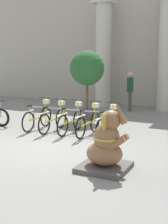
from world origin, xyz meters
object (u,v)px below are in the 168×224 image
object	(u,v)px
bicycle_4	(107,125)
potted_tree	(87,71)
bicycle_1	(54,119)
bicycle_2	(71,120)
bicycle_0	(38,117)
person_pedestrian	(130,88)
elephant_statue	(106,146)
bicycle_3	(89,122)

from	to	relation	value
bicycle_4	potted_tree	world-z (taller)	potted_tree
bicycle_1	bicycle_2	xyz separation A→B (m)	(0.65, 0.05, 0.00)
bicycle_0	bicycle_2	xyz separation A→B (m)	(1.29, 0.02, 0.00)
bicycle_0	bicycle_2	distance (m)	1.29
person_pedestrian	potted_tree	world-z (taller)	potted_tree
potted_tree	bicycle_0	bearing A→B (deg)	-107.63
bicycle_2	potted_tree	distance (m)	2.84
bicycle_4	person_pedestrian	xyz separation A→B (m)	(-0.86, 4.84, 0.68)
bicycle_1	potted_tree	world-z (taller)	potted_tree
bicycle_2	elephant_statue	distance (m)	3.53
elephant_statue	potted_tree	world-z (taller)	potted_tree
bicycle_2	bicycle_3	bearing A→B (deg)	-3.12
elephant_statue	person_pedestrian	size ratio (longest dim) A/B	0.88
bicycle_3	potted_tree	bearing A→B (deg)	116.74
bicycle_4	person_pedestrian	bearing A→B (deg)	100.06
bicycle_1	potted_tree	xyz separation A→B (m)	(0.10, 2.38, 1.52)
bicycle_0	bicycle_1	world-z (taller)	same
bicycle_0	bicycle_4	xyz separation A→B (m)	(2.59, -0.03, 0.00)
bicycle_2	potted_tree	xyz separation A→B (m)	(-0.54, 2.33, 1.52)
bicycle_2	person_pedestrian	bearing A→B (deg)	84.81
potted_tree	bicycle_1	bearing A→B (deg)	-92.44
elephant_statue	bicycle_4	bearing A→B (deg)	111.55
person_pedestrian	potted_tree	distance (m)	2.77
potted_tree	elephant_statue	bearing A→B (deg)	-60.11
bicycle_3	potted_tree	xyz separation A→B (m)	(-1.19, 2.37, 1.52)
bicycle_1	bicycle_0	bearing A→B (deg)	177.52
bicycle_3	bicycle_4	distance (m)	0.65
bicycle_4	person_pedestrian	world-z (taller)	person_pedestrian
bicycle_3	potted_tree	distance (m)	3.05
potted_tree	bicycle_4	bearing A→B (deg)	-52.33
bicycle_1	elephant_statue	distance (m)	3.95
bicycle_1	bicycle_4	xyz separation A→B (m)	(1.94, 0.00, 0.00)
bicycle_3	person_pedestrian	xyz separation A→B (m)	(-0.21, 4.82, 0.68)
bicycle_1	bicycle_4	distance (m)	1.94
bicycle_0	elephant_statue	bearing A→B (deg)	-36.08
bicycle_2	bicycle_3	world-z (taller)	same
bicycle_3	bicycle_2	bearing A→B (deg)	176.88
bicycle_4	elephant_statue	xyz separation A→B (m)	(1.03, -2.61, 0.13)
bicycle_3	potted_tree	world-z (taller)	potted_tree
bicycle_0	elephant_statue	world-z (taller)	elephant_statue
bicycle_3	person_pedestrian	world-z (taller)	person_pedestrian
bicycle_1	bicycle_3	size ratio (longest dim) A/B	1.00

